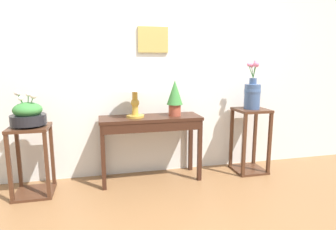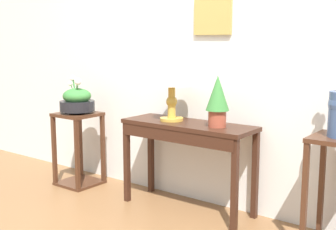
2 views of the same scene
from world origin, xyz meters
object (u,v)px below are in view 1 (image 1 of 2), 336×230
table_lamp (135,82)px  pedestal_stand_right (250,140)px  potted_plant_on_console (175,96)px  flower_vase_tall_right (252,93)px  console_table (151,127)px  pedestal_stand_left (32,161)px  planter_bowl_wide_left (28,114)px

table_lamp → pedestal_stand_right: size_ratio=0.68×
potted_plant_on_console → flower_vase_tall_right: size_ratio=0.70×
console_table → pedestal_stand_left: console_table is taller
table_lamp → potted_plant_on_console: bearing=-1.1°
table_lamp → flower_vase_tall_right: size_ratio=0.93×
console_table → flower_vase_tall_right: 1.29m
table_lamp → console_table: bearing=-7.8°
table_lamp → planter_bowl_wide_left: table_lamp is taller
flower_vase_tall_right → console_table: bearing=179.4°
planter_bowl_wide_left → flower_vase_tall_right: flower_vase_tall_right is taller
planter_bowl_wide_left → pedestal_stand_right: 2.53m
planter_bowl_wide_left → pedestal_stand_right: (2.49, 0.06, -0.45)m
potted_plant_on_console → flower_vase_tall_right: flower_vase_tall_right is taller
table_lamp → pedestal_stand_left: 1.33m
pedestal_stand_left → potted_plant_on_console: bearing=3.4°
table_lamp → pedestal_stand_left: (-1.07, -0.10, -0.77)m
console_table → pedestal_stand_left: (-1.24, -0.08, -0.27)m
console_table → flower_vase_tall_right: bearing=-0.6°
pedestal_stand_left → flower_vase_tall_right: (2.49, 0.06, 0.63)m
table_lamp → pedestal_stand_left: table_lamp is taller
potted_plant_on_console → planter_bowl_wide_left: 1.53m
table_lamp → potted_plant_on_console: size_ratio=1.33×
console_table → pedestal_stand_right: bearing=-0.5°
table_lamp → potted_plant_on_console: 0.48m
pedestal_stand_left → planter_bowl_wide_left: 0.48m
pedestal_stand_right → flower_vase_tall_right: flower_vase_tall_right is taller
pedestal_stand_right → flower_vase_tall_right: 0.59m
planter_bowl_wide_left → table_lamp: bearing=5.3°
flower_vase_tall_right → table_lamp: bearing=178.6°
potted_plant_on_console → pedestal_stand_right: bearing=-1.6°
console_table → flower_vase_tall_right: (1.24, -0.01, 0.35)m
table_lamp → pedestal_stand_right: 1.59m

